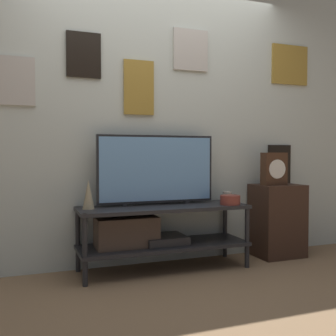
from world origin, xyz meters
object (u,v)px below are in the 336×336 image
object	(u,v)px
television	(157,169)
candle_jar	(227,197)
vase_wide_bowl	(230,200)
vase_slim_bronze	(88,195)
mantel_clock	(274,169)

from	to	relation	value
television	candle_jar	bearing A→B (deg)	-2.27
vase_wide_bowl	candle_jar	xyz separation A→B (m)	(0.08, 0.19, 0.00)
television	vase_wide_bowl	world-z (taller)	television
vase_wide_bowl	candle_jar	world-z (taller)	candle_jar
television	vase_wide_bowl	size ratio (longest dim) A/B	5.98
television	vase_slim_bronze	world-z (taller)	television
candle_jar	mantel_clock	world-z (taller)	mantel_clock
vase_wide_bowl	candle_jar	bearing A→B (deg)	67.89
television	candle_jar	world-z (taller)	television
vase_slim_bronze	candle_jar	distance (m)	1.29
television	mantel_clock	world-z (taller)	television
candle_jar	mantel_clock	xyz separation A→B (m)	(0.47, -0.06, 0.26)
television	candle_jar	size ratio (longest dim) A/B	11.40
vase_slim_bronze	mantel_clock	xyz separation A→B (m)	(1.75, -0.03, 0.18)
mantel_clock	candle_jar	bearing A→B (deg)	172.59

